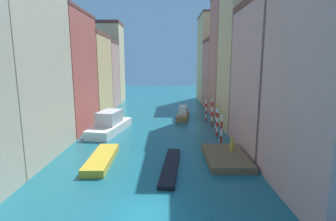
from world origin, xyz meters
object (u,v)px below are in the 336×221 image
object	(u,v)px
mooring_pole_0	(221,127)
vaporetto_white	(109,124)
mooring_pole_2	(216,118)
waterfront_dock	(225,157)
mooring_pole_4	(205,110)
person_on_dock	(231,143)
motorboat_0	(182,114)
mooring_pole_3	(212,110)
motorboat_1	(101,159)
gondola_black	(170,166)
mooring_pole_1	(217,121)

from	to	relation	value
mooring_pole_0	vaporetto_white	world-z (taller)	mooring_pole_0
mooring_pole_2	waterfront_dock	bearing A→B (deg)	-95.48
mooring_pole_2	mooring_pole_4	world-z (taller)	mooring_pole_4
person_on_dock	vaporetto_white	bearing A→B (deg)	146.23
person_on_dock	mooring_pole_0	bearing A→B (deg)	92.79
person_on_dock	motorboat_0	size ratio (longest dim) A/B	0.22
waterfront_dock	motorboat_0	size ratio (longest dim) A/B	0.97
mooring_pole_4	motorboat_0	world-z (taller)	mooring_pole_4
mooring_pole_2	mooring_pole_3	xyz separation A→B (m)	(-0.00, 3.72, 0.44)
mooring_pole_0	mooring_pole_2	xyz separation A→B (m)	(0.39, 5.18, -0.01)
mooring_pole_2	motorboat_0	size ratio (longest dim) A/B	0.53
mooring_pole_3	motorboat_1	xyz separation A→B (m)	(-13.16, -14.84, -2.08)
mooring_pole_0	person_on_dock	bearing A→B (deg)	-87.21
vaporetto_white	person_on_dock	bearing A→B (deg)	-33.77
waterfront_dock	person_on_dock	distance (m)	1.76
person_on_dock	gondola_black	xyz separation A→B (m)	(-6.33, -3.09, -1.18)
motorboat_0	motorboat_1	world-z (taller)	motorboat_0
waterfront_dock	motorboat_1	bearing A→B (deg)	-177.85
vaporetto_white	mooring_pole_3	bearing A→B (deg)	13.03
motorboat_1	gondola_black	bearing A→B (deg)	-12.76
vaporetto_white	gondola_black	distance (m)	15.40
mooring_pole_1	vaporetto_white	distance (m)	14.78
person_on_dock	waterfront_dock	bearing A→B (deg)	-126.74
mooring_pole_4	vaporetto_white	xyz separation A→B (m)	(-14.38, -6.63, -0.88)
waterfront_dock	mooring_pole_3	distance (m)	14.57
gondola_black	waterfront_dock	bearing A→B (deg)	19.67
gondola_black	mooring_pole_0	bearing A→B (deg)	50.57
mooring_pole_4	mooring_pole_0	bearing A→B (deg)	-89.58
vaporetto_white	motorboat_1	bearing A→B (deg)	-81.53
mooring_pole_1	mooring_pole_2	world-z (taller)	mooring_pole_1
mooring_pole_4	gondola_black	xyz separation A→B (m)	(-6.03, -19.54, -1.78)
mooring_pole_0	motorboat_0	distance (m)	15.31
mooring_pole_3	gondola_black	bearing A→B (deg)	-111.71
mooring_pole_2	motorboat_1	distance (m)	17.31
mooring_pole_2	mooring_pole_4	bearing A→B (deg)	94.01
waterfront_dock	motorboat_1	distance (m)	12.15
mooring_pole_2	mooring_pole_3	size ratio (longest dim) A/B	0.81
mooring_pole_4	vaporetto_white	size ratio (longest dim) A/B	0.38
mooring_pole_3	mooring_pole_4	distance (m)	3.26
waterfront_dock	mooring_pole_4	size ratio (longest dim) A/B	1.81
gondola_black	motorboat_0	world-z (taller)	motorboat_0
mooring_pole_4	vaporetto_white	bearing A→B (deg)	-155.24
mooring_pole_4	mooring_pole_2	bearing A→B (deg)	-85.99
mooring_pole_0	gondola_black	size ratio (longest dim) A/B	0.44
waterfront_dock	mooring_pole_1	bearing A→B (deg)	85.34
person_on_dock	motorboat_0	distance (m)	19.56
mooring_pole_0	motorboat_1	size ratio (longest dim) A/B	0.52
mooring_pole_0	motorboat_0	xyz separation A→B (m)	(-3.72, 14.80, -1.20)
person_on_dock	mooring_pole_2	xyz separation A→B (m)	(0.18, 9.53, 0.61)
mooring_pole_1	mooring_pole_4	xyz separation A→B (m)	(-0.15, 9.13, -0.12)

